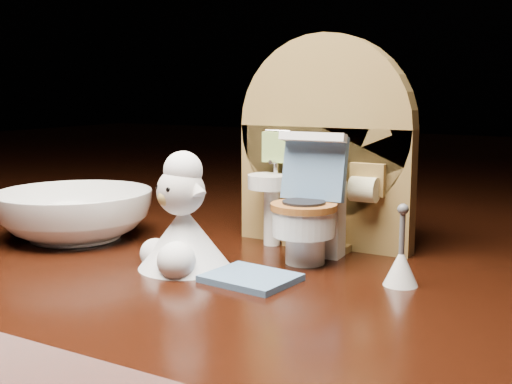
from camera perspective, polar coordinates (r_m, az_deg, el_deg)
backdrop_panel at (r=0.46m, az=6.00°, el=3.31°), size 0.13×0.05×0.15m
toy_toilet at (r=0.42m, az=4.85°, el=-1.98°), size 0.05×0.06×0.09m
bath_mat at (r=0.38m, az=-0.47°, el=-7.65°), size 0.05×0.05×0.00m
toilet_brush at (r=0.38m, az=12.77°, el=-6.27°), size 0.02×0.02×0.05m
plush_lamb at (r=0.41m, az=-6.60°, el=-3.13°), size 0.06×0.06×0.08m
ceramic_bowl at (r=0.50m, az=-15.80°, el=-1.95°), size 0.13×0.13×0.04m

